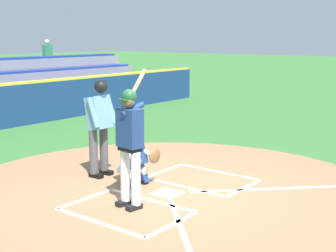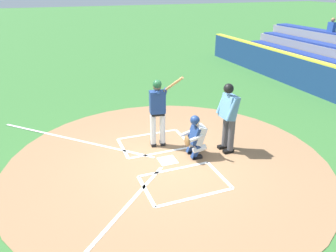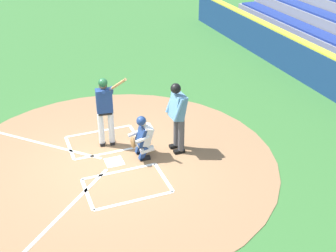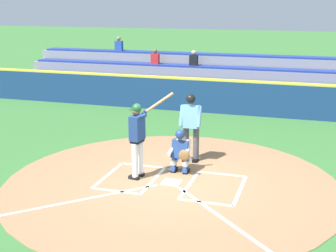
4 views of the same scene
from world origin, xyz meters
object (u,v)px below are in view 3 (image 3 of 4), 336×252
Objects in this scene: catcher at (143,136)px; baseball at (139,150)px; batter at (105,107)px; plate_umpire at (178,113)px.

catcher is 15.27× the size of baseball.
batter is 1.83m from plate_umpire.
batter is 1.39m from baseball.
catcher is at bearing 88.84° from plate_umpire.
plate_umpire is at bearing -91.16° from catcher.
batter is at bearing 60.49° from plate_umpire.
batter reaches higher than baseball.
batter is 28.76× the size of baseball.
plate_umpire reaches higher than baseball.
catcher is at bearing -142.33° from batter.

